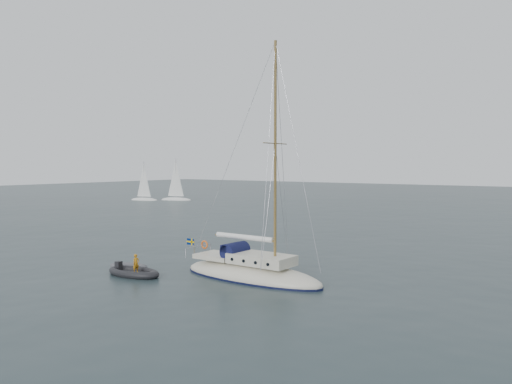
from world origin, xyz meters
The scene contains 6 objects.
ground centered at (0.00, 0.00, 0.00)m, with size 300.00×300.00×0.00m, color black.
sailboat centered at (-2.73, 0.00, 1.15)m, with size 10.65×3.19×15.17m.
dinghy centered at (-11.17, -2.63, 0.18)m, with size 2.84×1.28×0.41m.
rib centered at (-9.47, -3.67, 0.23)m, with size 4.05×1.84×1.44m.
distant_yacht_a centered at (-59.62, 42.37, 3.48)m, with size 6.15×3.28×8.15m.
distant_yacht_c centered at (-54.61, 46.17, 3.74)m, with size 6.61×3.53×8.76m.
Camera 1 is at (15.42, -25.06, 7.20)m, focal length 35.00 mm.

